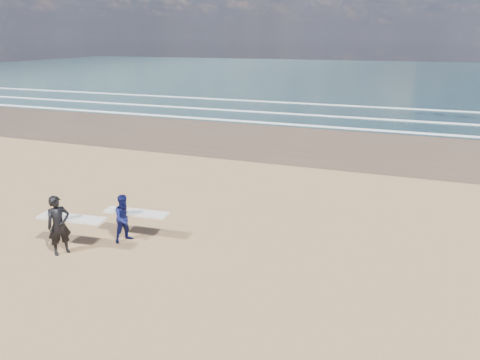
% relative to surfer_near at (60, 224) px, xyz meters
% --- Properties ---
extents(ocean, '(220.00, 100.00, 0.02)m').
position_rel_surfer_near_xyz_m(ocean, '(19.69, 71.79, -0.96)').
color(ocean, '#183036').
rests_on(ocean, ground).
extents(surfer_near, '(2.24, 1.14, 1.91)m').
position_rel_surfer_near_xyz_m(surfer_near, '(0.00, 0.00, 0.00)').
color(surfer_near, black).
rests_on(surfer_near, ground).
extents(surfer_far, '(2.23, 1.19, 1.62)m').
position_rel_surfer_near_xyz_m(surfer_far, '(1.40, 1.43, -0.15)').
color(surfer_far, '#0C1044').
rests_on(surfer_far, ground).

